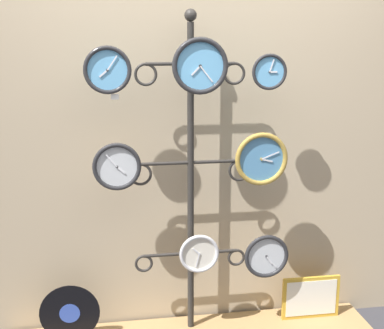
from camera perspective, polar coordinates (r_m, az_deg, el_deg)
shop_wall at (r=3.17m, az=-0.61°, el=6.18°), size 4.40×0.04×2.80m
display_stand at (r=3.20m, az=-0.14°, el=-7.62°), size 0.71×0.41×1.95m
clock_top_left at (r=2.86m, az=-9.01°, el=9.93°), size 0.25×0.04×0.25m
clock_top_center at (r=2.88m, az=0.87°, el=10.46°), size 0.30×0.04×0.30m
clock_top_right at (r=3.00m, az=8.23°, el=9.75°), size 0.20×0.04×0.20m
clock_middle_left at (r=2.94m, az=-8.02°, el=-0.22°), size 0.27×0.04×0.27m
clock_middle_right at (r=3.04m, az=7.40°, el=0.59°), size 0.31×0.04×0.31m
clock_bottom_center at (r=3.16m, az=0.76°, el=-9.46°), size 0.23×0.04×0.23m
clock_bottom_right at (r=3.26m, az=7.92°, el=-9.65°), size 0.27×0.04×0.27m
vinyl_record at (r=3.31m, az=-12.91°, el=-15.20°), size 0.35×0.01×0.35m
picture_frame at (r=3.56m, az=12.55°, el=-13.67°), size 0.37×0.02×0.28m
price_tag_upper at (r=2.87m, az=-8.22°, el=7.15°), size 0.04×0.00×0.03m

